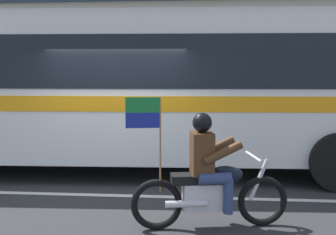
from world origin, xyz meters
TOP-DOWN VIEW (x-y plane):
  - ground_plane at (0.00, 0.00)m, footprint 60.00×60.00m
  - sidewalk_curb at (0.00, 5.10)m, footprint 28.00×3.80m
  - lane_center_stripe at (0.00, -0.60)m, footprint 26.60×0.14m
  - transit_bus at (0.49, 1.19)m, footprint 12.62×3.04m
  - motorcycle_with_rider at (1.63, -1.91)m, footprint 2.17×0.74m

SIDE VIEW (x-z plane):
  - ground_plane at x=0.00m, z-range 0.00..0.00m
  - lane_center_stripe at x=0.00m, z-range 0.00..0.01m
  - sidewalk_curb at x=0.00m, z-range 0.00..0.15m
  - motorcycle_with_rider at x=1.63m, z-range -0.22..1.55m
  - transit_bus at x=0.49m, z-range 0.27..3.49m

